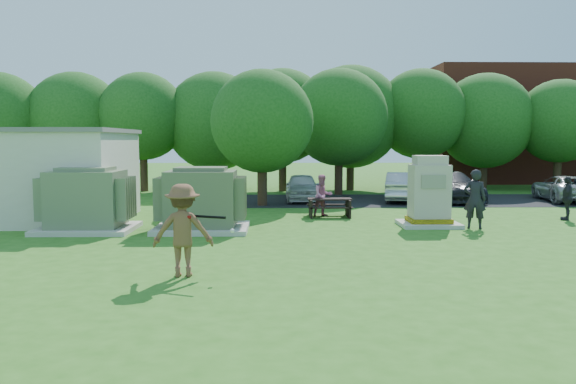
{
  "coord_description": "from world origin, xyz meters",
  "views": [
    {
      "loc": [
        -0.37,
        -13.66,
        2.93
      ],
      "look_at": [
        0.0,
        4.0,
        1.3
      ],
      "focal_mm": 35.0,
      "sensor_mm": 36.0,
      "label": 1
    }
  ],
  "objects_px": {
    "car_white": "(302,187)",
    "car_dark": "(450,186)",
    "picnic_table": "(329,205)",
    "person_at_picnic": "(323,195)",
    "generator_cabinet": "(429,195)",
    "batter": "(183,230)",
    "transformer_left": "(87,201)",
    "person_walking_right": "(567,198)",
    "person_by_generator": "(475,199)",
    "transformer_right": "(202,201)",
    "car_silver_b": "(564,188)",
    "car_silver_a": "(403,187)"
  },
  "relations": [
    {
      "from": "transformer_right",
      "to": "car_white",
      "type": "relative_size",
      "value": 0.77
    },
    {
      "from": "transformer_right",
      "to": "car_white",
      "type": "bearing_deg",
      "value": 67.41
    },
    {
      "from": "transformer_right",
      "to": "person_walking_right",
      "type": "bearing_deg",
      "value": 9.18
    },
    {
      "from": "person_at_picnic",
      "to": "car_silver_a",
      "type": "distance_m",
      "value": 6.85
    },
    {
      "from": "car_white",
      "to": "car_dark",
      "type": "distance_m",
      "value": 7.19
    },
    {
      "from": "transformer_right",
      "to": "car_dark",
      "type": "height_order",
      "value": "transformer_right"
    },
    {
      "from": "person_by_generator",
      "to": "person_walking_right",
      "type": "xyz_separation_m",
      "value": [
        4.11,
        1.94,
        -0.19
      ]
    },
    {
      "from": "car_dark",
      "to": "batter",
      "type": "bearing_deg",
      "value": -129.79
    },
    {
      "from": "picnic_table",
      "to": "transformer_left",
      "type": "bearing_deg",
      "value": -158.73
    },
    {
      "from": "transformer_left",
      "to": "car_dark",
      "type": "height_order",
      "value": "transformer_left"
    },
    {
      "from": "person_by_generator",
      "to": "car_white",
      "type": "distance_m",
      "value": 10.19
    },
    {
      "from": "picnic_table",
      "to": "batter",
      "type": "distance_m",
      "value": 10.23
    },
    {
      "from": "car_silver_a",
      "to": "car_silver_b",
      "type": "bearing_deg",
      "value": -167.19
    },
    {
      "from": "transformer_left",
      "to": "person_walking_right",
      "type": "distance_m",
      "value": 16.96
    },
    {
      "from": "picnic_table",
      "to": "person_at_picnic",
      "type": "xyz_separation_m",
      "value": [
        -0.24,
        0.2,
        0.36
      ]
    },
    {
      "from": "transformer_left",
      "to": "person_by_generator",
      "type": "height_order",
      "value": "transformer_left"
    },
    {
      "from": "car_silver_b",
      "to": "car_dark",
      "type": "bearing_deg",
      "value": 4.69
    },
    {
      "from": "person_at_picnic",
      "to": "picnic_table",
      "type": "bearing_deg",
      "value": -58.59
    },
    {
      "from": "transformer_left",
      "to": "car_silver_b",
      "type": "xyz_separation_m",
      "value": [
        20.03,
        8.49,
        -0.35
      ]
    },
    {
      "from": "car_dark",
      "to": "picnic_table",
      "type": "bearing_deg",
      "value": -143.71
    },
    {
      "from": "person_by_generator",
      "to": "car_dark",
      "type": "height_order",
      "value": "person_by_generator"
    },
    {
      "from": "picnic_table",
      "to": "batter",
      "type": "relative_size",
      "value": 0.83
    },
    {
      "from": "transformer_left",
      "to": "person_walking_right",
      "type": "height_order",
      "value": "transformer_left"
    },
    {
      "from": "transformer_left",
      "to": "batter",
      "type": "xyz_separation_m",
      "value": [
        4.12,
        -6.19,
        0.03
      ]
    },
    {
      "from": "batter",
      "to": "person_at_picnic",
      "type": "xyz_separation_m",
      "value": [
        3.81,
        9.57,
        -0.2
      ]
    },
    {
      "from": "generator_cabinet",
      "to": "batter",
      "type": "bearing_deg",
      "value": -136.04
    },
    {
      "from": "transformer_left",
      "to": "transformer_right",
      "type": "relative_size",
      "value": 1.0
    },
    {
      "from": "person_walking_right",
      "to": "car_dark",
      "type": "xyz_separation_m",
      "value": [
        -2.25,
        6.65,
        -0.08
      ]
    },
    {
      "from": "transformer_right",
      "to": "person_by_generator",
      "type": "xyz_separation_m",
      "value": [
        9.02,
        0.19,
        0.02
      ]
    },
    {
      "from": "transformer_left",
      "to": "car_silver_b",
      "type": "height_order",
      "value": "transformer_left"
    },
    {
      "from": "batter",
      "to": "person_by_generator",
      "type": "relative_size",
      "value": 1.01
    },
    {
      "from": "picnic_table",
      "to": "car_silver_b",
      "type": "relative_size",
      "value": 0.37
    },
    {
      "from": "person_at_picnic",
      "to": "car_dark",
      "type": "relative_size",
      "value": 0.32
    },
    {
      "from": "generator_cabinet",
      "to": "picnic_table",
      "type": "bearing_deg",
      "value": 143.0
    },
    {
      "from": "person_walking_right",
      "to": "car_dark",
      "type": "height_order",
      "value": "person_walking_right"
    },
    {
      "from": "person_at_picnic",
      "to": "person_walking_right",
      "type": "bearing_deg",
      "value": -26.99
    },
    {
      "from": "car_dark",
      "to": "transformer_right",
      "type": "bearing_deg",
      "value": -145.95
    },
    {
      "from": "person_by_generator",
      "to": "car_white",
      "type": "height_order",
      "value": "person_by_generator"
    },
    {
      "from": "transformer_left",
      "to": "person_by_generator",
      "type": "xyz_separation_m",
      "value": [
        12.72,
        0.19,
        0.02
      ]
    },
    {
      "from": "transformer_right",
      "to": "car_silver_a",
      "type": "height_order",
      "value": "transformer_right"
    },
    {
      "from": "person_by_generator",
      "to": "car_dark",
      "type": "xyz_separation_m",
      "value": [
        1.86,
        8.59,
        -0.27
      ]
    },
    {
      "from": "generator_cabinet",
      "to": "car_silver_a",
      "type": "relative_size",
      "value": 0.57
    },
    {
      "from": "car_silver_a",
      "to": "car_dark",
      "type": "xyz_separation_m",
      "value": [
        2.32,
        0.08,
        0.02
      ]
    },
    {
      "from": "picnic_table",
      "to": "car_dark",
      "type": "height_order",
      "value": "car_dark"
    },
    {
      "from": "person_at_picnic",
      "to": "batter",
      "type": "bearing_deg",
      "value": -130.66
    },
    {
      "from": "batter",
      "to": "picnic_table",
      "type": "bearing_deg",
      "value": -117.29
    },
    {
      "from": "car_silver_a",
      "to": "car_silver_b",
      "type": "relative_size",
      "value": 0.96
    },
    {
      "from": "picnic_table",
      "to": "car_dark",
      "type": "bearing_deg",
      "value": 41.14
    },
    {
      "from": "car_dark",
      "to": "person_walking_right",
      "type": "bearing_deg",
      "value": -76.15
    },
    {
      "from": "transformer_right",
      "to": "car_silver_b",
      "type": "bearing_deg",
      "value": 27.47
    }
  ]
}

